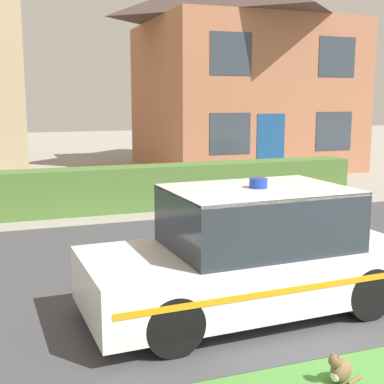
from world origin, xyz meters
TOP-DOWN VIEW (x-y plane):
  - road_strip at (0.00, 4.33)m, footprint 28.00×6.57m
  - garden_hedge at (-0.82, 8.83)m, footprint 11.70×0.77m
  - police_car at (-0.78, 2.39)m, footprint 3.98×1.81m
  - cat at (-0.73, 0.61)m, footprint 0.37×0.25m
  - house_right at (5.27, 15.53)m, footprint 7.34×6.87m

SIDE VIEW (x-z plane):
  - road_strip at x=0.00m, z-range 0.00..0.01m
  - cat at x=-0.73m, z-range -0.03..0.29m
  - garden_hedge at x=-0.82m, z-range 0.00..1.03m
  - police_car at x=-0.78m, z-range -0.08..1.56m
  - house_right at x=5.27m, z-range 0.07..7.43m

